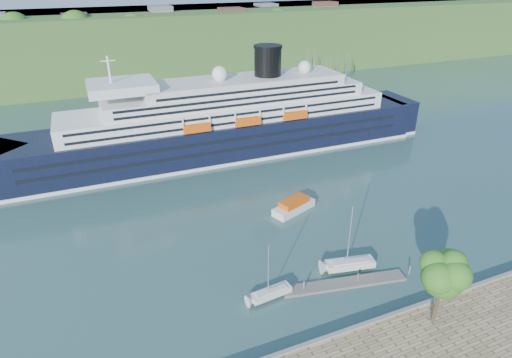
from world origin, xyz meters
name	(u,v)px	position (x,y,z in m)	size (l,w,h in m)	color
ground	(340,338)	(0.00, 0.00, 0.00)	(400.00, 400.00, 0.00)	#2B4E4B
far_hillside	(135,44)	(0.00, 145.00, 12.00)	(400.00, 50.00, 24.00)	#2E5522
quay_coping	(342,332)	(0.00, -0.20, 1.15)	(220.00, 0.50, 0.30)	slate
cruise_ship	(221,104)	(5.24, 57.46, 11.83)	(105.36, 15.34, 23.66)	black
promenade_tree	(441,286)	(10.98, -2.75, 6.31)	(6.42, 6.42, 10.63)	#245B18
floating_pontoon	(344,283)	(5.67, 7.76, 0.19)	(17.27, 2.11, 0.38)	slate
sailboat_white_near	(271,273)	(-4.60, 9.31, 3.99)	(6.18, 1.72, 7.99)	silver
sailboat_white_far	(353,240)	(8.13, 10.22, 4.98)	(7.71, 2.14, 9.96)	silver
tender_launch	(294,205)	(8.35, 27.87, 1.16)	(8.40, 2.87, 2.32)	#DC510C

